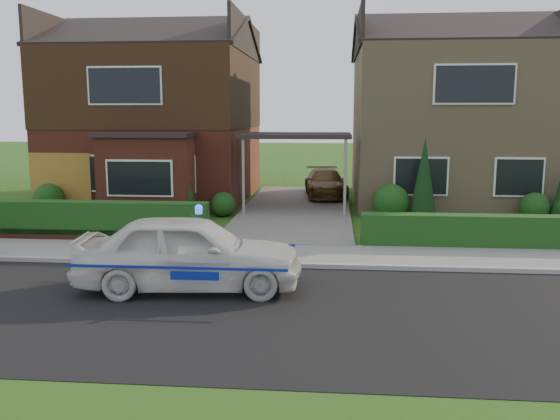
# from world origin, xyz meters

# --- Properties ---
(ground) EXTENTS (120.00, 120.00, 0.00)m
(ground) POSITION_xyz_m (0.00, 0.00, 0.00)
(ground) COLOR #244813
(ground) RESTS_ON ground
(road) EXTENTS (60.00, 6.00, 0.02)m
(road) POSITION_xyz_m (0.00, 0.00, 0.00)
(road) COLOR black
(road) RESTS_ON ground
(kerb) EXTENTS (60.00, 0.16, 0.12)m
(kerb) POSITION_xyz_m (0.00, 3.05, 0.06)
(kerb) COLOR #9E9993
(kerb) RESTS_ON ground
(sidewalk) EXTENTS (60.00, 2.00, 0.10)m
(sidewalk) POSITION_xyz_m (0.00, 4.10, 0.05)
(sidewalk) COLOR slate
(sidewalk) RESTS_ON ground
(driveway) EXTENTS (3.80, 12.00, 0.12)m
(driveway) POSITION_xyz_m (0.00, 11.00, 0.06)
(driveway) COLOR #666059
(driveway) RESTS_ON ground
(house_left) EXTENTS (7.50, 9.53, 7.25)m
(house_left) POSITION_xyz_m (-5.78, 13.90, 3.81)
(house_left) COLOR brown
(house_left) RESTS_ON ground
(house_right) EXTENTS (7.50, 8.06, 7.25)m
(house_right) POSITION_xyz_m (5.80, 13.99, 3.66)
(house_right) COLOR tan
(house_right) RESTS_ON ground
(carport_link) EXTENTS (3.80, 3.00, 2.77)m
(carport_link) POSITION_xyz_m (0.00, 10.95, 2.66)
(carport_link) COLOR black
(carport_link) RESTS_ON ground
(garage_door) EXTENTS (2.20, 0.10, 2.10)m
(garage_door) POSITION_xyz_m (-8.25, 9.96, 1.05)
(garage_door) COLOR olive
(garage_door) RESTS_ON ground
(dwarf_wall) EXTENTS (7.70, 0.25, 0.36)m
(dwarf_wall) POSITION_xyz_m (-5.80, 5.30, 0.18)
(dwarf_wall) COLOR brown
(dwarf_wall) RESTS_ON ground
(hedge_left) EXTENTS (7.50, 0.55, 0.90)m
(hedge_left) POSITION_xyz_m (-5.80, 5.45, 0.00)
(hedge_left) COLOR #113712
(hedge_left) RESTS_ON ground
(hedge_right) EXTENTS (7.50, 0.55, 0.80)m
(hedge_right) POSITION_xyz_m (5.80, 5.35, 0.00)
(hedge_right) COLOR #113712
(hedge_right) RESTS_ON ground
(shrub_left_far) EXTENTS (1.08, 1.08, 1.08)m
(shrub_left_far) POSITION_xyz_m (-8.50, 9.50, 0.54)
(shrub_left_far) COLOR #113712
(shrub_left_far) RESTS_ON ground
(shrub_left_mid) EXTENTS (1.32, 1.32, 1.32)m
(shrub_left_mid) POSITION_xyz_m (-4.00, 9.30, 0.66)
(shrub_left_mid) COLOR #113712
(shrub_left_mid) RESTS_ON ground
(shrub_left_near) EXTENTS (0.84, 0.84, 0.84)m
(shrub_left_near) POSITION_xyz_m (-2.40, 9.60, 0.42)
(shrub_left_near) COLOR #113712
(shrub_left_near) RESTS_ON ground
(shrub_right_near) EXTENTS (1.20, 1.20, 1.20)m
(shrub_right_near) POSITION_xyz_m (3.20, 9.40, 0.60)
(shrub_right_near) COLOR #113712
(shrub_right_near) RESTS_ON ground
(shrub_right_mid) EXTENTS (0.96, 0.96, 0.96)m
(shrub_right_mid) POSITION_xyz_m (7.80, 9.50, 0.48)
(shrub_right_mid) COLOR #113712
(shrub_right_mid) RESTS_ON ground
(conifer_a) EXTENTS (0.90, 0.90, 2.60)m
(conifer_a) POSITION_xyz_m (4.20, 9.20, 1.30)
(conifer_a) COLOR black
(conifer_a) RESTS_ON ground
(police_car) EXTENTS (4.07, 4.57, 1.67)m
(police_car) POSITION_xyz_m (-1.51, 1.20, 0.75)
(police_car) COLOR silver
(police_car) RESTS_ON ground
(driveway_car) EXTENTS (1.94, 3.96, 1.11)m
(driveway_car) POSITION_xyz_m (1.00, 13.97, 0.67)
(driveway_car) COLOR brown
(driveway_car) RESTS_ON driveway
(potted_plant_a) EXTENTS (0.50, 0.40, 0.83)m
(potted_plant_a) POSITION_xyz_m (-8.29, 7.09, 0.42)
(potted_plant_a) COLOR gray
(potted_plant_a) RESTS_ON ground
(potted_plant_b) EXTENTS (0.54, 0.52, 0.77)m
(potted_plant_b) POSITION_xyz_m (-2.50, 6.70, 0.38)
(potted_plant_b) COLOR gray
(potted_plant_b) RESTS_ON ground
(potted_plant_c) EXTENTS (0.40, 0.40, 0.71)m
(potted_plant_c) POSITION_xyz_m (-5.83, 8.79, 0.35)
(potted_plant_c) COLOR gray
(potted_plant_c) RESTS_ON ground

